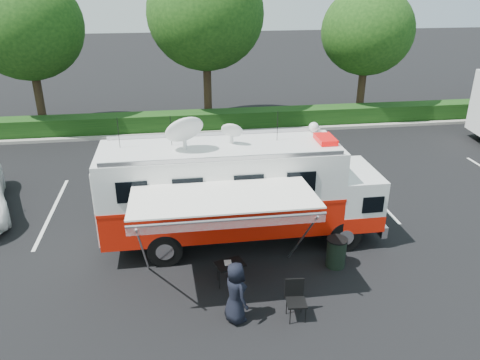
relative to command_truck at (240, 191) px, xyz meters
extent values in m
plane|color=black|center=(0.07, 0.00, -1.76)|extent=(120.00, 120.00, 0.00)
cube|color=#9E998E|center=(4.07, 11.00, -1.69)|extent=(60.00, 0.35, 0.15)
cube|color=black|center=(4.07, 11.90, -1.26)|extent=(60.00, 1.20, 1.00)
cylinder|color=black|center=(-8.93, 13.00, 0.44)|extent=(0.44, 0.44, 4.40)
ellipsoid|color=#14380F|center=(-8.93, 13.00, 3.69)|extent=(5.63, 5.63, 5.35)
cylinder|color=black|center=(0.07, 13.00, 0.64)|extent=(0.44, 0.44, 4.80)
ellipsoid|color=#14380F|center=(0.07, 13.00, 4.19)|extent=(6.14, 6.14, 5.84)
cylinder|color=black|center=(9.07, 13.00, 0.24)|extent=(0.44, 0.44, 4.00)
ellipsoid|color=#14380F|center=(9.07, 13.00, 3.20)|extent=(5.12, 5.12, 4.86)
cube|color=silver|center=(-6.43, 3.00, -1.76)|extent=(0.12, 5.50, 0.01)
cube|color=silver|center=(-0.43, 3.00, -1.76)|extent=(0.12, 5.50, 0.01)
cube|color=silver|center=(5.57, 3.00, -1.76)|extent=(0.12, 5.50, 0.01)
cube|color=black|center=(0.07, 0.00, -1.25)|extent=(8.05, 1.31, 0.28)
cylinder|color=black|center=(3.07, -1.03, -1.25)|extent=(1.03, 0.30, 1.03)
cylinder|color=black|center=(3.07, 1.03, -1.25)|extent=(1.03, 0.30, 1.03)
cylinder|color=black|center=(-2.36, -1.03, -1.25)|extent=(1.03, 0.30, 1.03)
cylinder|color=black|center=(-2.36, 1.03, -1.25)|extent=(1.03, 0.30, 1.03)
cube|color=silver|center=(4.33, 0.00, -1.20)|extent=(0.19, 2.34, 0.37)
cube|color=white|center=(3.63, 0.00, -0.31)|extent=(1.31, 2.34, 1.59)
cube|color=red|center=(3.63, 0.00, -0.87)|extent=(1.33, 2.36, 0.51)
cube|color=black|center=(4.24, 0.00, -0.03)|extent=(0.11, 2.04, 0.65)
cube|color=red|center=(-0.58, 0.00, -0.55)|extent=(7.11, 2.34, 1.12)
cube|color=red|center=(-0.58, 0.00, 0.02)|extent=(7.13, 2.36, 0.09)
cube|color=white|center=(-0.58, 0.00, 0.72)|extent=(7.11, 2.34, 1.31)
cube|color=silver|center=(-0.58, 0.00, 1.41)|extent=(7.11, 2.34, 0.07)
cube|color=#CC0505|center=(2.60, 0.00, 1.54)|extent=(0.51, 0.89, 0.15)
sphere|color=white|center=(2.51, 0.94, 1.63)|extent=(0.32, 0.32, 0.32)
ellipsoid|color=silver|center=(-1.61, -0.14, 2.07)|extent=(1.12, 1.12, 0.34)
ellipsoid|color=silver|center=(-0.21, 0.19, 1.89)|extent=(0.65, 0.65, 0.19)
cylinder|color=black|center=(-3.48, 0.37, 1.89)|extent=(0.02, 0.02, 0.94)
cylinder|color=black|center=(-1.98, 0.37, 1.89)|extent=(0.02, 0.02, 0.94)
cylinder|color=black|center=(1.20, 0.37, 1.89)|extent=(0.02, 0.02, 0.94)
cube|color=white|center=(-0.77, -2.29, 0.95)|extent=(4.68, 2.24, 0.20)
cube|color=red|center=(-0.77, -3.39, 0.78)|extent=(4.68, 0.04, 0.26)
cylinder|color=#B2B2B7|center=(-0.77, -3.41, 0.90)|extent=(4.68, 0.07, 0.07)
cylinder|color=#B2B2B7|center=(-2.86, -2.37, -0.43)|extent=(0.05, 2.43, 2.70)
cylinder|color=#B2B2B7|center=(1.32, -2.37, -0.43)|extent=(0.05, 2.43, 2.70)
imported|color=black|center=(-0.65, -3.71, -1.76)|extent=(0.79, 0.93, 1.62)
cube|color=black|center=(-0.60, -2.23, -1.13)|extent=(0.89, 0.75, 0.04)
cylinder|color=black|center=(-0.92, -2.43, -1.45)|extent=(0.02, 0.02, 0.63)
cylinder|color=black|center=(-0.92, -2.03, -1.45)|extent=(0.02, 0.02, 0.63)
cylinder|color=black|center=(-0.28, -2.43, -1.45)|extent=(0.02, 0.02, 0.63)
cylinder|color=black|center=(-0.28, -2.03, -1.45)|extent=(0.02, 0.02, 0.63)
cube|color=silver|center=(-0.65, -2.18, -1.11)|extent=(0.20, 0.27, 0.01)
cube|color=black|center=(0.83, -3.88, -1.28)|extent=(0.52, 0.52, 0.04)
cube|color=black|center=(0.83, -3.64, -1.02)|extent=(0.48, 0.08, 0.53)
cylinder|color=black|center=(0.64, -4.07, -1.52)|extent=(0.02, 0.02, 0.48)
cylinder|color=black|center=(0.64, -3.69, -1.52)|extent=(0.02, 0.02, 0.48)
cylinder|color=black|center=(1.02, -4.07, -1.52)|extent=(0.02, 0.02, 0.48)
cylinder|color=black|center=(1.02, -3.69, -1.52)|extent=(0.02, 0.02, 0.48)
cylinder|color=black|center=(2.56, -1.81, -1.33)|extent=(0.56, 0.56, 0.86)
cylinder|color=black|center=(2.56, -1.81, -0.88)|extent=(0.61, 0.61, 0.04)
camera|label=1|loc=(-1.87, -12.84, 6.08)|focal=35.00mm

